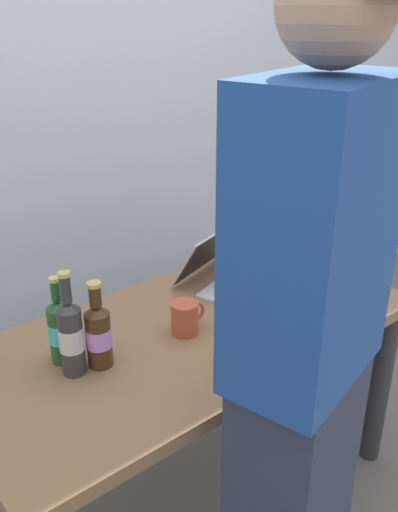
# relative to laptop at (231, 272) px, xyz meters

# --- Properties ---
(ground_plane) EXTENTS (8.00, 8.00, 0.00)m
(ground_plane) POSITION_rel_laptop_xyz_m (-0.32, -0.15, -0.80)
(ground_plane) COLOR slate
(ground_plane) RESTS_ON ground
(desk) EXTENTS (1.51, 0.75, 0.75)m
(desk) POSITION_rel_laptop_xyz_m (-0.32, -0.15, -0.17)
(desk) COLOR olive
(desk) RESTS_ON ground
(laptop) EXTENTS (0.44, 0.43, 0.21)m
(laptop) POSITION_rel_laptop_xyz_m (0.00, 0.00, 0.00)
(laptop) COLOR #B7BABC
(laptop) RESTS_ON desk
(beer_bottle_brown) EXTENTS (0.07, 0.07, 0.28)m
(beer_bottle_brown) POSITION_rel_laptop_xyz_m (-0.73, -0.05, 0.06)
(beer_bottle_brown) COLOR #1E5123
(beer_bottle_brown) RESTS_ON desk
(beer_bottle_green) EXTENTS (0.07, 0.07, 0.32)m
(beer_bottle_green) POSITION_rel_laptop_xyz_m (-0.73, -0.12, 0.08)
(beer_bottle_green) COLOR #333333
(beer_bottle_green) RESTS_ON desk
(beer_bottle_dark) EXTENTS (0.08, 0.08, 0.27)m
(beer_bottle_dark) POSITION_rel_laptop_xyz_m (-0.65, -0.14, 0.06)
(beer_bottle_dark) COLOR #472B14
(beer_bottle_dark) RESTS_ON desk
(person_figure) EXTENTS (0.43, 0.36, 1.86)m
(person_figure) POSITION_rel_laptop_xyz_m (-0.44, -0.71, 0.17)
(person_figure) COLOR #2D3347
(person_figure) RESTS_ON ground
(coffee_mug) EXTENTS (0.13, 0.09, 0.11)m
(coffee_mug) POSITION_rel_laptop_xyz_m (-0.35, -0.16, 0.01)
(coffee_mug) COLOR #BF4C33
(coffee_mug) RESTS_ON desk
(back_wall) EXTENTS (6.00, 0.10, 2.60)m
(back_wall) POSITION_rel_laptop_xyz_m (-0.32, 0.66, 0.50)
(back_wall) COLOR silver
(back_wall) RESTS_ON ground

